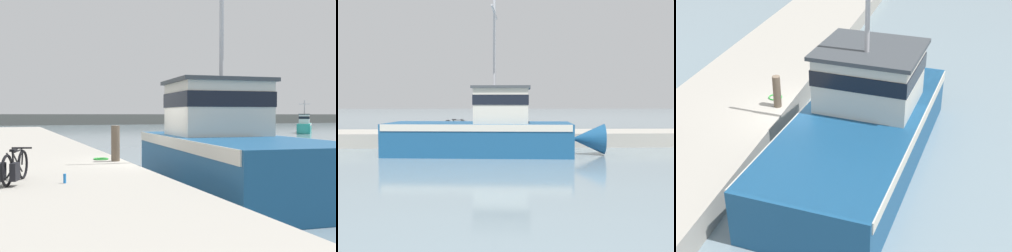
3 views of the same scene
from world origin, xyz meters
The scene contains 9 objects.
ground_plane centered at (0.00, 0.00, 0.00)m, with size 320.00×320.00×0.00m, color gray.
dock_pier centered at (-2.94, 0.00, 0.41)m, with size 4.46×80.00×0.81m, color #A39E93.
far_shoreline centered at (30.00, 83.65, 1.19)m, with size 180.00×5.00×2.38m, color slate.
fishing_boat_main centered at (2.18, -0.87, 1.24)m, with size 4.38×10.90×8.26m.
boat_red_outer centered at (30.20, 30.34, 0.88)m, with size 6.33×7.03×4.03m.
bicycle_touring centered at (-4.06, -3.21, 1.14)m, with size 0.75×1.63×0.72m.
mooring_post centered at (-1.04, 0.25, 1.36)m, with size 0.27×0.27×1.11m, color brown.
hose_coil centered at (-1.37, 0.86, 0.83)m, with size 0.49×0.49×0.05m, color green.
water_bottle_by_bike centered at (-3.04, -3.51, 0.91)m, with size 0.06×0.06×0.20m, color blue.
Camera 1 is at (-4.12, -12.54, 2.25)m, focal length 45.00 mm.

